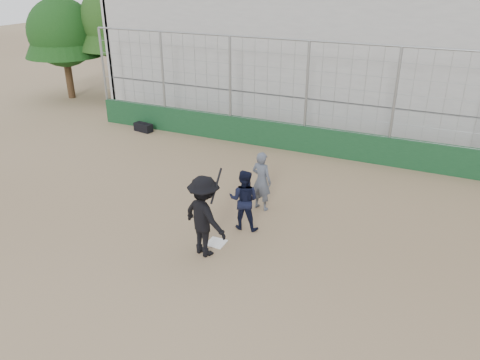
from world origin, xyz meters
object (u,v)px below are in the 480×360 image
at_px(catcher_crouched, 244,209).
at_px(umpire, 261,184).
at_px(batter_at_plate, 204,216).
at_px(equipment_bag, 143,127).

xyz_separation_m(catcher_crouched, umpire, (-0.02, 1.23, 0.21)).
bearing_deg(batter_at_plate, equipment_bag, 134.16).
height_order(catcher_crouched, umpire, umpire).
relative_size(catcher_crouched, equipment_bag, 1.32).
relative_size(batter_at_plate, equipment_bag, 2.48).
distance_m(batter_at_plate, equipment_bag, 9.73).
xyz_separation_m(batter_at_plate, equipment_bag, (-6.75, 6.95, -0.82)).
bearing_deg(catcher_crouched, batter_at_plate, -103.77).
xyz_separation_m(batter_at_plate, umpire, (0.33, 2.67, -0.23)).
relative_size(batter_at_plate, catcher_crouched, 1.88).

